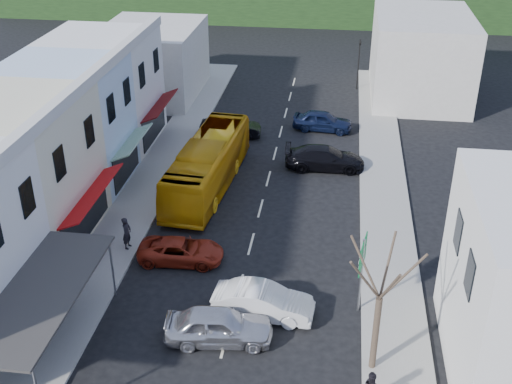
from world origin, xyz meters
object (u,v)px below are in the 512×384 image
(bus, at_px, (208,165))
(pedestrian_left, at_px, (127,234))
(car_silver, at_px, (219,328))
(car_red, at_px, (181,250))
(street_tree, at_px, (379,299))
(direction_sign, at_px, (361,276))
(traffic_signal, at_px, (358,65))
(car_white, at_px, (263,303))

(bus, distance_m, pedestrian_left, 8.30)
(car_silver, bearing_deg, pedestrian_left, 37.69)
(bus, bearing_deg, car_red, -83.67)
(bus, height_order, car_silver, bus)
(car_silver, height_order, street_tree, street_tree)
(street_tree, bearing_deg, direction_sign, 98.45)
(bus, xyz_separation_m, traffic_signal, (9.48, 20.47, 0.73))
(pedestrian_left, xyz_separation_m, street_tree, (12.96, -7.36, 2.70))
(car_silver, xyz_separation_m, pedestrian_left, (-6.26, 6.48, 0.30))
(bus, height_order, direction_sign, direction_sign)
(traffic_signal, bearing_deg, car_silver, 55.84)
(car_silver, xyz_separation_m, car_red, (-3.14, 5.85, 0.00))
(car_white, relative_size, street_tree, 0.60)
(bus, distance_m, car_white, 13.32)
(car_silver, distance_m, direction_sign, 6.92)
(pedestrian_left, distance_m, traffic_signal, 30.85)
(bus, distance_m, car_silver, 14.67)
(street_tree, bearing_deg, car_red, 145.62)
(street_tree, height_order, traffic_signal, street_tree)
(pedestrian_left, distance_m, direction_sign, 12.92)
(direction_sign, bearing_deg, street_tree, -71.64)
(car_red, height_order, direction_sign, direction_sign)
(car_white, bearing_deg, traffic_signal, -3.49)
(car_red, xyz_separation_m, street_tree, (9.84, -6.73, 3.00))
(bus, xyz_separation_m, direction_sign, (9.52, -11.30, 0.44))
(car_silver, distance_m, street_tree, 7.39)
(direction_sign, distance_m, traffic_signal, 31.78)
(bus, height_order, traffic_signal, traffic_signal)
(bus, bearing_deg, pedestrian_left, -105.67)
(pedestrian_left, relative_size, traffic_signal, 0.37)
(direction_sign, bearing_deg, car_silver, -144.43)
(car_white, relative_size, traffic_signal, 0.96)
(car_white, distance_m, traffic_signal, 33.07)
(car_silver, distance_m, traffic_signal, 35.28)
(pedestrian_left, bearing_deg, bus, -14.16)
(car_white, height_order, car_red, same)
(car_white, height_order, pedestrian_left, pedestrian_left)
(car_red, distance_m, street_tree, 12.29)
(direction_sign, relative_size, traffic_signal, 0.87)
(direction_sign, bearing_deg, car_white, -157.75)
(pedestrian_left, relative_size, direction_sign, 0.43)
(car_silver, relative_size, pedestrian_left, 2.59)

